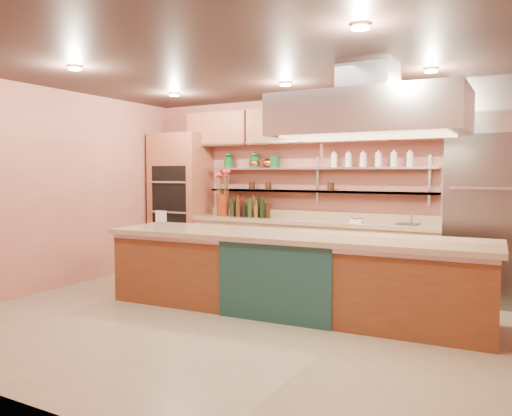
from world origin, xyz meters
The scene contains 20 objects.
floor centered at (0.00, 0.00, -0.01)m, with size 6.00×5.00×0.02m, color gray.
ceiling centered at (0.00, 0.00, 2.80)m, with size 6.00×5.00×0.02m, color black.
wall_back centered at (0.00, 2.50, 1.40)m, with size 6.00×0.04×2.80m, color #A25C4C.
wall_front centered at (0.00, -2.50, 1.40)m, with size 6.00×0.04×2.80m, color #A25C4C.
wall_left centered at (-3.00, 0.00, 1.40)m, with size 0.04×5.00×2.80m, color #A25C4C.
oven_stack centered at (-2.45, 2.18, 1.15)m, with size 0.95×0.64×2.30m, color #985037.
refrigerator centered at (2.35, 2.14, 1.05)m, with size 0.95×0.72×2.10m, color slate.
back_counter centered at (-0.05, 2.20, 0.47)m, with size 3.84×0.64×0.93m, color tan.
wall_shelf_lower centered at (-0.05, 2.37, 1.35)m, with size 3.60×0.26×0.03m, color #B7BBBF.
wall_shelf_upper centered at (-0.05, 2.37, 1.70)m, with size 3.60×0.26×0.03m, color #B7BBBF.
upper_cabinets centered at (0.00, 2.32, 2.35)m, with size 4.60×0.36×0.55m, color #985037.
range_hood centered at (1.28, 0.54, 2.25)m, with size 2.00×1.00×0.45m, color #B7BBBF.
ceiling_downlights centered at (0.00, 0.20, 2.77)m, with size 4.00×2.80×0.02m, color #FFE5A5.
island centered at (0.38, 0.54, 0.46)m, with size 4.42×0.96×0.92m, color brown.
flower_vase centered at (-1.57, 2.15, 1.11)m, with size 0.20×0.20×0.36m, color maroon.
oil_bottle_cluster centered at (-1.04, 2.15, 1.05)m, with size 0.77×0.22×0.25m, color black.
kitchen_scale centered at (0.68, 2.15, 0.98)m, with size 0.17×0.12×0.09m, color silver.
bar_faucet centered at (1.41, 2.25, 1.03)m, with size 0.03×0.03×0.21m, color silver.
copper_kettle centered at (-0.85, 2.37, 1.79)m, with size 0.19×0.19×0.15m, color #BD5F2B.
green_canister centered at (-0.74, 2.37, 1.80)m, with size 0.15×0.15×0.18m, color #0F481B.
Camera 1 is at (2.81, -4.71, 1.63)m, focal length 35.00 mm.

